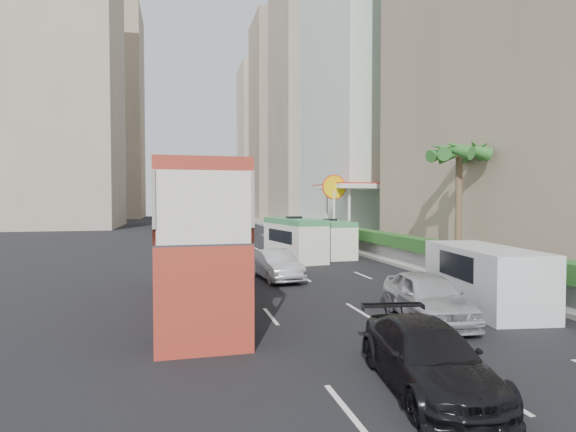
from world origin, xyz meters
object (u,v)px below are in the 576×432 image
object	(u,v)px
van_asset	(278,252)
palm_tree	(459,211)
shell_station	(357,213)
car_silver_lane_a	(276,280)
minibus_far	(330,238)
panel_van_far	(299,233)
car_silver_lane_b	(427,321)
panel_van_near	(484,277)
car_black	(427,389)
double_decker_bus	(196,239)
minibus_near	(294,239)

from	to	relation	value
van_asset	palm_tree	size ratio (longest dim) A/B	0.66
van_asset	shell_station	distance (m)	11.45
car_silver_lane_a	shell_station	distance (m)	21.82
minibus_far	panel_van_far	size ratio (longest dim) A/B	1.10
minibus_far	car_silver_lane_b	bearing A→B (deg)	-98.89
panel_van_near	car_silver_lane_a	bearing A→B (deg)	138.52
car_black	panel_van_near	world-z (taller)	panel_van_near
car_silver_lane_b	panel_van_far	xyz separation A→B (m)	(2.73, 25.69, 1.04)
double_decker_bus	minibus_far	xyz separation A→B (m)	(9.87, 13.24, -1.27)
panel_van_far	car_black	bearing A→B (deg)	-90.31
car_black	shell_station	xyz separation A→B (m)	(11.61, 31.53, 2.75)
van_asset	minibus_far	size ratio (longest dim) A/B	0.74
car_silver_lane_b	shell_station	world-z (taller)	shell_station
panel_van_far	palm_tree	xyz separation A→B (m)	(3.80, -17.91, 2.34)
car_silver_lane_b	minibus_far	size ratio (longest dim) A/B	0.83
double_decker_bus	car_silver_lane_b	distance (m)	8.58
car_black	palm_tree	world-z (taller)	palm_tree
car_silver_lane_a	panel_van_near	world-z (taller)	panel_van_near
panel_van_near	palm_tree	world-z (taller)	palm_tree
double_decker_bus	car_silver_lane_a	xyz separation A→B (m)	(4.11, 4.90, -2.53)
panel_van_near	shell_station	size ratio (longest dim) A/B	0.70
double_decker_bus	car_silver_lane_a	world-z (taller)	double_decker_bus
double_decker_bus	car_silver_lane_a	bearing A→B (deg)	50.01
minibus_near	palm_tree	distance (m)	10.75
double_decker_bus	panel_van_near	xyz separation A→B (m)	(10.33, -2.59, -1.42)
shell_station	minibus_near	bearing A→B (deg)	-129.57
minibus_far	shell_station	world-z (taller)	shell_station
car_silver_lane_b	car_black	distance (m)	5.56
car_silver_lane_b	car_black	world-z (taller)	car_silver_lane_b
van_asset	minibus_near	xyz separation A→B (m)	(0.06, -4.70, 1.37)
minibus_far	shell_station	size ratio (longest dim) A/B	0.71
minibus_far	panel_van_near	bearing A→B (deg)	-88.54
minibus_near	van_asset	bearing A→B (deg)	81.94
van_asset	panel_van_far	xyz separation A→B (m)	(3.16, 5.22, 1.04)
minibus_near	minibus_far	xyz separation A→B (m)	(2.97, 1.24, -0.11)
van_asset	minibus_far	bearing A→B (deg)	-40.85
car_silver_lane_a	palm_tree	distance (m)	10.30
car_silver_lane_b	palm_tree	world-z (taller)	palm_tree
car_black	car_silver_lane_a	bearing A→B (deg)	99.34
shell_station	panel_van_near	bearing A→B (deg)	-102.49
panel_van_far	palm_tree	world-z (taller)	palm_tree
van_asset	palm_tree	xyz separation A→B (m)	(6.95, -12.69, 3.38)
shell_station	double_decker_bus	bearing A→B (deg)	-124.82
shell_station	palm_tree	bearing A→B (deg)	-96.60
panel_van_near	panel_van_far	world-z (taller)	panel_van_near
car_silver_lane_a	minibus_near	size ratio (longest dim) A/B	0.72
double_decker_bus	shell_station	size ratio (longest dim) A/B	1.38
minibus_near	panel_van_near	bearing A→B (deg)	-85.51
double_decker_bus	panel_van_near	distance (m)	10.75
car_black	shell_station	distance (m)	33.71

